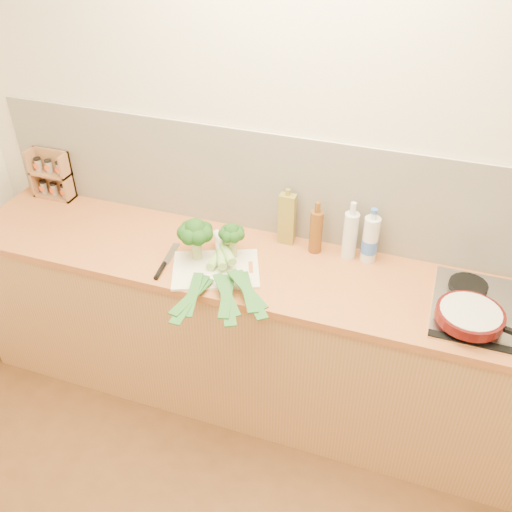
{
  "coord_description": "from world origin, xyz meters",
  "views": [
    {
      "loc": [
        0.63,
        -0.87,
        2.52
      ],
      "look_at": [
        -0.06,
        1.1,
        1.02
      ],
      "focal_mm": 40.0,
      "sensor_mm": 36.0,
      "label": 1
    }
  ],
  "objects_px": {
    "gas_hob": "(503,313)",
    "chopping_board": "(216,269)",
    "spice_rack": "(53,177)",
    "skillet": "(471,315)",
    "chefs_knife": "(163,266)"
  },
  "relations": [
    {
      "from": "skillet",
      "to": "spice_rack",
      "type": "height_order",
      "value": "spice_rack"
    },
    {
      "from": "gas_hob",
      "to": "skillet",
      "type": "bearing_deg",
      "value": -137.91
    },
    {
      "from": "chefs_knife",
      "to": "skillet",
      "type": "relative_size",
      "value": 0.77
    },
    {
      "from": "skillet",
      "to": "spice_rack",
      "type": "relative_size",
      "value": 1.43
    },
    {
      "from": "gas_hob",
      "to": "chefs_knife",
      "type": "xyz_separation_m",
      "value": [
        -1.52,
        -0.17,
        -0.01
      ]
    },
    {
      "from": "chopping_board",
      "to": "spice_rack",
      "type": "height_order",
      "value": "spice_rack"
    },
    {
      "from": "chopping_board",
      "to": "skillet",
      "type": "bearing_deg",
      "value": -22.74
    },
    {
      "from": "gas_hob",
      "to": "chopping_board",
      "type": "xyz_separation_m",
      "value": [
        -1.27,
        -0.11,
        -0.01
      ]
    },
    {
      "from": "chopping_board",
      "to": "spice_rack",
      "type": "distance_m",
      "value": 1.19
    },
    {
      "from": "gas_hob",
      "to": "chefs_knife",
      "type": "relative_size",
      "value": 1.9
    },
    {
      "from": "chefs_knife",
      "to": "skillet",
      "type": "bearing_deg",
      "value": -5.1
    },
    {
      "from": "skillet",
      "to": "gas_hob",
      "type": "bearing_deg",
      "value": 57.88
    },
    {
      "from": "chefs_knife",
      "to": "spice_rack",
      "type": "bearing_deg",
      "value": 147.45
    },
    {
      "from": "chopping_board",
      "to": "spice_rack",
      "type": "relative_size",
      "value": 1.44
    },
    {
      "from": "gas_hob",
      "to": "chopping_board",
      "type": "height_order",
      "value": "gas_hob"
    }
  ]
}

